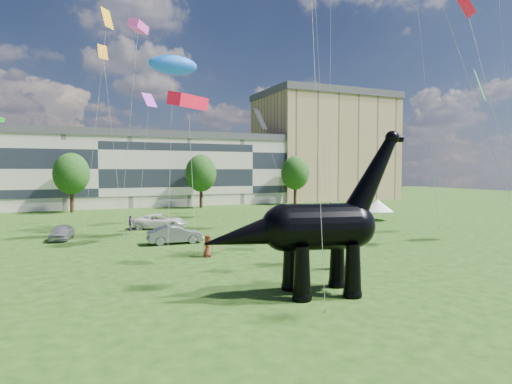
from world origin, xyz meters
name	(u,v)px	position (x,y,z in m)	size (l,w,h in m)	color
ground	(352,304)	(0.00, 0.00, 0.00)	(220.00, 220.00, 0.00)	#16330C
terrace_row	(96,172)	(-8.00, 62.00, 6.00)	(78.00, 11.00, 12.00)	beige
apartment_block	(324,149)	(40.00, 65.00, 11.00)	(28.00, 18.00, 22.00)	tan
tree_mid_left	(71,170)	(-12.00, 53.00, 6.29)	(5.20, 5.20, 9.44)	#382314
tree_mid_right	(201,170)	(8.00, 53.00, 6.29)	(5.20, 5.20, 9.44)	#382314
tree_far_right	(295,170)	(26.00, 53.00, 6.29)	(5.20, 5.20, 9.44)	#382314
dinosaur_sculpture	(312,230)	(-0.88, 2.28, 3.32)	(10.79, 3.88, 8.79)	black
car_silver	(62,232)	(-13.00, 26.02, 0.70)	(1.65, 4.10, 1.40)	#B9B8BD
car_grey	(175,235)	(-3.94, 19.98, 0.78)	(1.64, 4.71, 1.55)	slate
car_white	(160,221)	(-3.31, 29.94, 0.79)	(2.62, 5.68, 1.58)	white
car_dark	(305,224)	(9.80, 21.36, 0.82)	(2.31, 5.68, 1.65)	#595960
gazebo_near	(284,212)	(8.92, 24.47, 1.82)	(4.84, 4.84, 2.59)	white
gazebo_far	(377,205)	(23.47, 26.78, 1.87)	(4.68, 4.68, 2.66)	white
visitors	(274,235)	(3.51, 15.79, 0.84)	(51.04, 44.69, 1.89)	teal
kites	(275,10)	(5.01, 18.75, 20.77)	(61.06, 45.16, 24.79)	#DE4A0E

